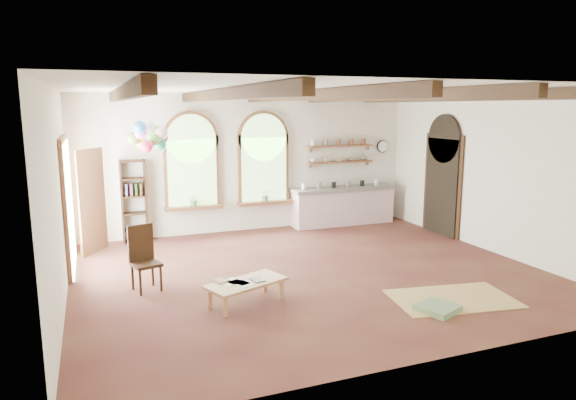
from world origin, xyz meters
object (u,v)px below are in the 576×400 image
kitchen_counter (343,205)px  side_chair (146,272)px  coffee_table (246,284)px  balloon_cluster (150,137)px

kitchen_counter → side_chair: side_chair is taller
coffee_table → balloon_cluster: balloon_cluster is taller
coffee_table → balloon_cluster: size_ratio=1.15×
kitchen_counter → balloon_cluster: size_ratio=2.33×
side_chair → coffee_table: bearing=-40.3°
coffee_table → side_chair: 1.75m
coffee_table → side_chair: bearing=139.7°
kitchen_counter → side_chair: (-5.11, -3.09, -0.17)m
kitchen_counter → side_chair: size_ratio=2.54×
kitchen_counter → coffee_table: kitchen_counter is taller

